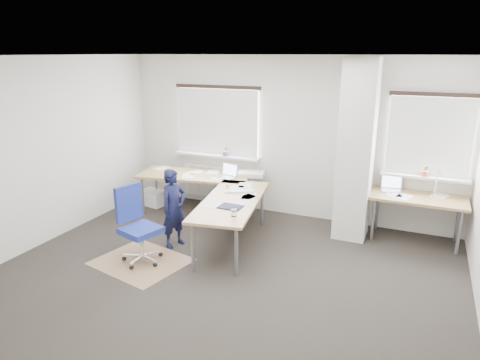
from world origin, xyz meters
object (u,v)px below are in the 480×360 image
at_px(desk_side, 418,199).
at_px(person, 174,208).
at_px(task_chair, 140,241).
at_px(desk_main, 215,188).

xyz_separation_m(desk_side, person, (-3.33, -1.63, -0.09)).
distance_m(task_chair, person, 0.72).
bearing_deg(person, desk_side, -47.13).
bearing_deg(task_chair, desk_side, 48.86).
bearing_deg(person, desk_main, 1.67).
xyz_separation_m(desk_side, task_chair, (-3.51, -2.26, -0.38)).
bearing_deg(person, task_chair, -179.17).
xyz_separation_m(desk_main, task_chair, (-0.42, -1.52, -0.39)).
height_order(desk_main, desk_side, desk_side).
relative_size(task_chair, person, 0.90).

